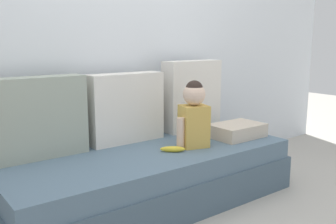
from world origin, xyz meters
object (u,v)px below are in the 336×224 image
object	(u,v)px
couch	(150,178)
banana	(173,149)
toddler	(194,115)
throw_pillow_right	(192,96)
folded_blanket	(237,130)
throw_pillow_left	(39,118)
throw_pillow_center	(126,108)

from	to	relation	value
couch	banana	bearing A→B (deg)	-47.64
couch	toddler	size ratio (longest dim) A/B	4.39
throw_pillow_right	banana	bearing A→B (deg)	-141.41
banana	folded_blanket	bearing A→B (deg)	1.25
folded_blanket	throw_pillow_right	bearing A→B (deg)	105.01
couch	throw_pillow_right	bearing A→B (deg)	25.80
banana	folded_blanket	distance (m)	0.64
toddler	couch	bearing A→B (deg)	162.60
toddler	banana	distance (m)	0.29
throw_pillow_left	toddler	xyz separation A→B (m)	(0.94, -0.40, -0.03)
toddler	banana	bearing A→B (deg)	-174.48
throw_pillow_left	banana	distance (m)	0.89
throw_pillow_right	toddler	xyz separation A→B (m)	(-0.33, -0.40, -0.06)
couch	banana	xyz separation A→B (m)	(0.11, -0.12, 0.21)
throw_pillow_center	toddler	world-z (taller)	throw_pillow_center
throw_pillow_left	banana	bearing A→B (deg)	-29.71
throw_pillow_center	toddler	size ratio (longest dim) A/B	1.22
throw_pillow_left	folded_blanket	world-z (taller)	throw_pillow_left
throw_pillow_center	folded_blanket	size ratio (longest dim) A/B	1.43
throw_pillow_left	toddler	bearing A→B (deg)	-23.17
toddler	folded_blanket	distance (m)	0.47
couch	throw_pillow_center	world-z (taller)	throw_pillow_center
toddler	folded_blanket	bearing A→B (deg)	-0.72
throw_pillow_right	folded_blanket	world-z (taller)	throw_pillow_right
toddler	throw_pillow_left	bearing A→B (deg)	156.83
folded_blanket	throw_pillow_center	bearing A→B (deg)	151.24
banana	couch	bearing A→B (deg)	132.36
throw_pillow_center	banana	distance (m)	0.49
throw_pillow_left	throw_pillow_right	xyz separation A→B (m)	(1.27, 0.00, 0.03)
folded_blanket	toddler	bearing A→B (deg)	179.28
throw_pillow_center	throw_pillow_right	world-z (taller)	throw_pillow_right
throw_pillow_center	toddler	bearing A→B (deg)	-52.72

